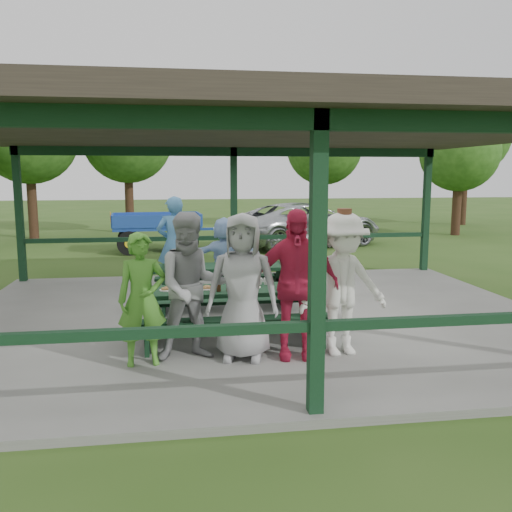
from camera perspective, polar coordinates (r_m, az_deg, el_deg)
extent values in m
plane|color=#2F5019|center=(9.32, 0.25, -6.89)|extent=(90.00, 90.00, 0.00)
cube|color=slate|center=(9.31, 0.25, -6.60)|extent=(10.00, 8.00, 0.10)
cube|color=black|center=(5.33, 6.46, -1.11)|extent=(0.15, 0.15, 3.00)
cube|color=black|center=(13.17, -23.65, 4.02)|extent=(0.15, 0.15, 3.00)
cube|color=black|center=(12.78, -2.34, 4.62)|extent=(0.15, 0.15, 3.00)
cube|color=black|center=(14.13, 17.47, 4.61)|extent=(0.15, 0.15, 3.00)
cube|color=black|center=(5.39, -19.39, -7.99)|extent=(4.65, 0.10, 0.10)
cube|color=black|center=(12.81, -13.07, 1.71)|extent=(4.65, 0.10, 0.10)
cube|color=black|center=(13.31, 8.01, 2.11)|extent=(4.65, 0.10, 0.10)
cube|color=black|center=(5.28, 6.73, 14.03)|extent=(9.80, 0.15, 0.20)
cube|color=black|center=(12.76, -2.38, 10.90)|extent=(9.80, 0.15, 0.20)
cube|color=#2C251F|center=(9.01, 0.26, 13.25)|extent=(10.60, 8.60, 0.24)
cube|color=black|center=(7.90, -2.56, -3.63)|extent=(2.76, 0.75, 0.06)
cube|color=black|center=(7.43, -2.10, -6.75)|extent=(2.76, 0.28, 0.05)
cube|color=black|center=(8.50, -2.93, -4.78)|extent=(2.76, 0.28, 0.05)
cube|color=black|center=(7.95, -11.24, -6.26)|extent=(0.06, 0.70, 0.75)
cube|color=black|center=(8.19, 5.89, -5.71)|extent=(0.06, 0.70, 0.75)
cube|color=black|center=(7.99, -11.20, -7.30)|extent=(0.06, 1.39, 0.45)
cube|color=black|center=(8.22, 5.88, -6.72)|extent=(0.06, 1.39, 0.45)
cube|color=black|center=(9.86, -3.48, -1.17)|extent=(2.51, 0.75, 0.06)
cube|color=black|center=(9.37, -3.17, -3.52)|extent=(2.51, 0.28, 0.05)
cube|color=black|center=(10.45, -3.74, -2.24)|extent=(2.51, 0.28, 0.05)
cube|color=black|center=(9.89, -9.68, -3.28)|extent=(0.06, 0.70, 0.75)
cube|color=black|center=(10.07, 2.63, -2.95)|extent=(0.06, 0.70, 0.75)
cube|color=black|center=(9.92, -9.66, -4.13)|extent=(0.06, 1.39, 0.45)
cube|color=black|center=(10.10, 2.63, -3.78)|extent=(0.06, 1.39, 0.45)
cylinder|color=white|center=(7.85, -9.33, -3.54)|extent=(0.22, 0.22, 0.01)
torus|color=#A6673B|center=(7.83, -9.63, -3.42)|extent=(0.10, 0.10, 0.03)
torus|color=#A6673B|center=(7.83, -9.04, -3.41)|extent=(0.10, 0.10, 0.03)
torus|color=#A6673B|center=(7.89, -9.33, -3.32)|extent=(0.10, 0.10, 0.03)
cylinder|color=white|center=(7.86, -5.14, -3.44)|extent=(0.22, 0.22, 0.01)
torus|color=#A6673B|center=(7.84, -5.43, -3.32)|extent=(0.10, 0.10, 0.03)
torus|color=#A6673B|center=(7.84, -4.84, -3.31)|extent=(0.10, 0.10, 0.03)
torus|color=#A6673B|center=(7.90, -5.16, -3.22)|extent=(0.10, 0.10, 0.03)
cylinder|color=white|center=(7.93, -0.27, -3.31)|extent=(0.22, 0.22, 0.01)
torus|color=#A6673B|center=(7.90, -0.54, -3.19)|extent=(0.10, 0.10, 0.03)
torus|color=#A6673B|center=(7.91, 0.03, -3.17)|extent=(0.10, 0.10, 0.03)
torus|color=#A6673B|center=(7.97, -0.32, -3.08)|extent=(0.10, 0.10, 0.03)
cylinder|color=white|center=(8.06, 4.76, -3.14)|extent=(0.22, 0.22, 0.01)
torus|color=#A6673B|center=(8.03, 4.51, -3.02)|extent=(0.10, 0.10, 0.03)
torus|color=#A6673B|center=(8.05, 5.07, -3.00)|extent=(0.10, 0.10, 0.03)
torus|color=#A6673B|center=(8.10, 4.68, -2.92)|extent=(0.10, 0.10, 0.03)
cylinder|color=#381E0F|center=(7.68, -4.57, -3.39)|extent=(0.06, 0.06, 0.10)
cylinder|color=#381E0F|center=(7.69, -3.95, -3.37)|extent=(0.06, 0.06, 0.10)
cylinder|color=#381E0F|center=(7.70, -2.92, -3.34)|extent=(0.06, 0.06, 0.10)
cylinder|color=#381E0F|center=(7.71, -2.50, -3.33)|extent=(0.06, 0.06, 0.10)
cylinder|color=#381E0F|center=(7.73, -0.70, -3.28)|extent=(0.06, 0.06, 0.10)
cone|color=white|center=(8.04, -8.72, -2.92)|extent=(0.09, 0.09, 0.10)
cone|color=white|center=(8.11, -0.50, -2.71)|extent=(0.09, 0.09, 0.10)
cone|color=white|center=(8.13, 0.34, -2.69)|extent=(0.09, 0.09, 0.10)
cone|color=white|center=(8.15, 1.13, -2.66)|extent=(0.09, 0.09, 0.10)
imported|color=#49912B|center=(6.95, -11.88, -4.49)|extent=(0.66, 0.48, 1.69)
imported|color=gray|center=(7.03, -6.75, -3.22)|extent=(1.02, 0.84, 1.92)
imported|color=#969698|center=(6.99, -1.43, -3.26)|extent=(1.04, 0.79, 1.91)
imported|color=#BB1F41|center=(7.06, 4.08, -2.96)|extent=(1.20, 0.62, 1.96)
imported|color=silver|center=(7.26, 9.11, -2.98)|extent=(1.30, 0.83, 1.90)
cylinder|color=#59311E|center=(7.14, 9.28, 4.03)|extent=(0.35, 0.35, 0.02)
cylinder|color=#59311E|center=(7.13, 9.29, 4.51)|extent=(0.21, 0.21, 0.11)
imported|color=#8FB1DD|center=(10.63, -3.38, -0.09)|extent=(1.47, 0.51, 1.57)
imported|color=teal|center=(11.23, -8.60, 1.27)|extent=(0.75, 0.53, 1.95)
imported|color=#969799|center=(10.92, 5.76, 0.26)|extent=(0.81, 0.64, 1.63)
imported|color=silver|center=(18.99, 5.36, 3.35)|extent=(5.96, 4.29, 1.51)
cube|color=#1A3E94|center=(17.83, -10.40, 3.01)|extent=(2.85, 1.59, 0.12)
cube|color=#1A3E94|center=(17.12, -10.32, 3.61)|extent=(2.75, 0.28, 0.39)
cube|color=#1A3E94|center=(18.49, -10.53, 3.97)|extent=(2.75, 0.28, 0.39)
cube|color=#1A3E94|center=(17.80, -14.86, 3.65)|extent=(0.17, 1.38, 0.39)
cube|color=#1A3E94|center=(17.92, -6.02, 3.92)|extent=(0.17, 1.38, 0.39)
cylinder|color=black|center=(17.12, -13.21, 1.30)|extent=(0.76, 0.24, 0.75)
cylinder|color=yellow|center=(17.12, -13.21, 1.30)|extent=(0.29, 0.24, 0.28)
cylinder|color=black|center=(18.59, -13.20, 1.87)|extent=(0.76, 0.24, 0.75)
cylinder|color=yellow|center=(18.59, -13.20, 1.87)|extent=(0.29, 0.24, 0.28)
cylinder|color=black|center=(17.21, -7.31, 1.50)|extent=(0.76, 0.24, 0.75)
cylinder|color=yellow|center=(17.21, -7.31, 1.50)|extent=(0.29, 0.24, 0.28)
cylinder|color=black|center=(18.66, -7.76, 2.04)|extent=(0.76, 0.24, 0.75)
cylinder|color=yellow|center=(18.66, -7.76, 2.04)|extent=(0.29, 0.24, 0.28)
cube|color=#1A3E94|center=(18.02, -4.45, 2.87)|extent=(0.99, 0.16, 0.08)
cone|color=#F2590C|center=(17.79, -15.03, 3.96)|extent=(0.05, 0.39, 0.39)
cylinder|color=#331D14|center=(22.72, -22.50, 5.37)|extent=(0.36, 0.36, 2.91)
sphere|color=#214813|center=(22.74, -22.87, 11.67)|extent=(3.72, 3.72, 3.72)
cylinder|color=#331D14|center=(23.71, -13.19, 5.92)|extent=(0.36, 0.36, 2.91)
sphere|color=#214813|center=(23.73, -13.41, 11.96)|extent=(3.73, 3.73, 3.73)
cylinder|color=#331D14|center=(25.88, 7.10, 6.10)|extent=(0.36, 0.36, 2.74)
sphere|color=#214813|center=(25.89, 7.20, 11.32)|extent=(3.51, 3.51, 3.51)
cylinder|color=#331D14|center=(23.67, 20.37, 5.06)|extent=(0.36, 0.36, 2.47)
sphere|color=#214813|center=(23.65, 20.64, 10.20)|extent=(3.16, 3.16, 3.16)
cylinder|color=#331D14|center=(28.59, 21.00, 6.30)|extent=(0.36, 0.36, 3.20)
sphere|color=#214813|center=(28.64, 21.30, 11.81)|extent=(4.10, 4.10, 4.10)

